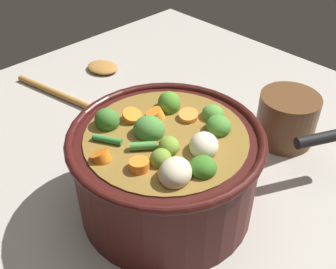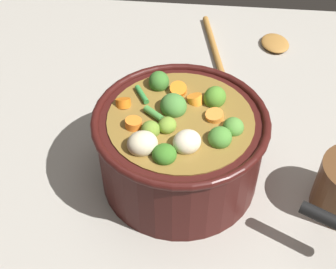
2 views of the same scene
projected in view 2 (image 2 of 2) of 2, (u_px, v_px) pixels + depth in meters
name	position (u px, v px, depth m)	size (l,w,h in m)	color
ground_plane	(179.00, 176.00, 0.74)	(1.10, 1.10, 0.00)	#9E998E
cooking_pot	(180.00, 146.00, 0.69)	(0.26, 0.26, 0.15)	#38110F
wooden_spoon	(252.00, 45.00, 1.00)	(0.23, 0.20, 0.01)	#A26F31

